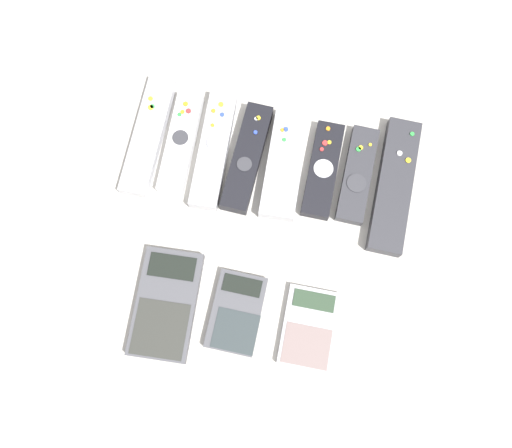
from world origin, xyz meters
The scene contains 12 objects.
ground_plane centered at (0.00, 0.00, 0.00)m, with size 3.00×3.00×0.00m, color beige.
remote_0 centered at (-0.20, 0.14, 0.01)m, with size 0.05×0.20×0.02m.
remote_1 centered at (-0.14, 0.13, 0.01)m, with size 0.05×0.17×0.02m.
remote_2 centered at (-0.09, 0.13, 0.01)m, with size 0.05×0.19×0.02m.
remote_3 centered at (-0.04, 0.13, 0.01)m, with size 0.05×0.18×0.03m.
remote_4 centered at (0.02, 0.13, 0.01)m, with size 0.06×0.18×0.03m.
remote_5 centered at (0.08, 0.14, 0.01)m, with size 0.04×0.15×0.02m.
remote_6 centered at (0.14, 0.14, 0.01)m, with size 0.04×0.16×0.02m.
remote_7 centered at (0.19, 0.14, 0.01)m, with size 0.05×0.22×0.02m.
calculator_0 centered at (-0.10, -0.11, 0.01)m, with size 0.10×0.16×0.02m.
calculator_1 centered at (0.00, -0.10, 0.01)m, with size 0.07×0.11×0.02m.
calculator_2 centered at (0.11, -0.10, 0.01)m, with size 0.08×0.11×0.01m.
Camera 1 is at (0.04, -0.16, 0.73)m, focal length 35.00 mm.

